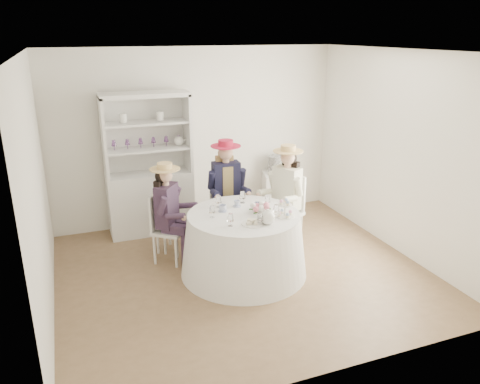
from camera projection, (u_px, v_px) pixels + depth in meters
name	position (u px, v px, depth m)	size (l,w,h in m)	color
ground	(243.00, 272.00, 5.95)	(4.50, 4.50, 0.00)	brown
ceiling	(243.00, 51.00, 5.07)	(4.50, 4.50, 0.00)	white
wall_back	(197.00, 137.00, 7.28)	(4.50, 4.50, 0.00)	white
wall_front	(333.00, 237.00, 3.74)	(4.50, 4.50, 0.00)	white
wall_left	(37.00, 193.00, 4.76)	(4.50, 4.50, 0.00)	white
wall_right	(399.00, 154.00, 6.26)	(4.50, 4.50, 0.00)	white
tea_table	(244.00, 244.00, 5.83)	(1.58, 1.58, 0.79)	white
hutch	(150.00, 184.00, 6.96)	(1.41, 0.90, 2.10)	silver
side_table	(276.00, 193.00, 7.81)	(0.44, 0.44, 0.68)	silver
hatbox	(277.00, 165.00, 7.65)	(0.30, 0.30, 0.30)	black
guest_left	(169.00, 207.00, 6.01)	(0.58, 0.56, 1.35)	silver
guest_mid	(227.00, 185.00, 6.62)	(0.54, 0.56, 1.49)	silver
guest_right	(286.00, 190.00, 6.48)	(0.62, 0.56, 1.45)	silver
spare_chair	(169.00, 220.00, 6.31)	(0.54, 0.54, 0.92)	silver
teacup_a	(223.00, 209.00, 5.77)	(0.10, 0.10, 0.08)	white
teacup_b	(237.00, 204.00, 5.93)	(0.08, 0.08, 0.07)	white
teacup_c	(258.00, 205.00, 5.88)	(0.09, 0.09, 0.07)	white
flower_bowl	(261.00, 209.00, 5.78)	(0.20, 0.20, 0.05)	white
flower_arrangement	(260.00, 207.00, 5.67)	(0.19, 0.19, 0.07)	pink
table_teapot	(268.00, 217.00, 5.39)	(0.24, 0.17, 0.18)	white
sandwich_plate	(252.00, 223.00, 5.39)	(0.25, 0.25, 0.06)	white
cupcake_stand	(285.00, 210.00, 5.60)	(0.22, 0.22, 0.21)	white
stemware_set	(244.00, 208.00, 5.68)	(0.84, 0.85, 0.15)	white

